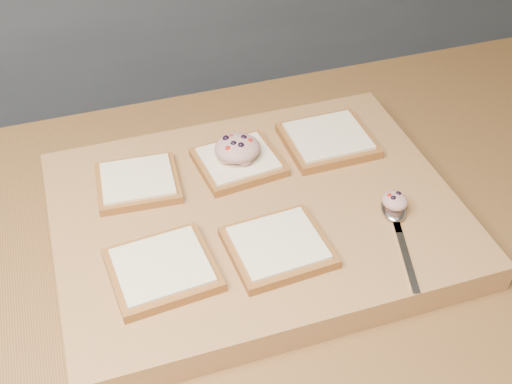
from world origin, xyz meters
TOP-DOWN VIEW (x-y plane):
  - back_counter at (0.00, 1.43)m, footprint 3.60×0.62m
  - cutting_board at (0.11, 0.04)m, footprint 0.54×0.41m
  - bread_far_left at (-0.04, 0.13)m, footprint 0.12×0.11m
  - bread_far_center at (0.11, 0.13)m, footprint 0.13×0.12m
  - bread_far_right at (0.26, 0.13)m, footprint 0.13×0.12m
  - bread_near_left at (-0.04, -0.04)m, footprint 0.13×0.12m
  - bread_near_center at (0.11, -0.05)m, footprint 0.13×0.12m
  - tuna_salad_dollop at (0.11, 0.13)m, footprint 0.07×0.06m
  - spoon at (0.28, -0.04)m, footprint 0.07×0.17m
  - spoon_salad at (0.28, -0.03)m, footprint 0.03×0.04m

SIDE VIEW (x-z plane):
  - back_counter at x=0.00m, z-range 0.00..0.94m
  - cutting_board at x=0.11m, z-range 0.90..0.94m
  - spoon at x=0.28m, z-range 0.94..0.95m
  - bread_far_left at x=-0.04m, z-range 0.94..0.96m
  - bread_far_center at x=0.11m, z-range 0.94..0.96m
  - bread_near_center at x=0.11m, z-range 0.94..0.96m
  - bread_near_left at x=-0.04m, z-range 0.94..0.96m
  - bread_far_right at x=0.26m, z-range 0.94..0.96m
  - spoon_salad at x=0.28m, z-range 0.95..0.97m
  - tuna_salad_dollop at x=0.11m, z-range 0.96..0.99m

